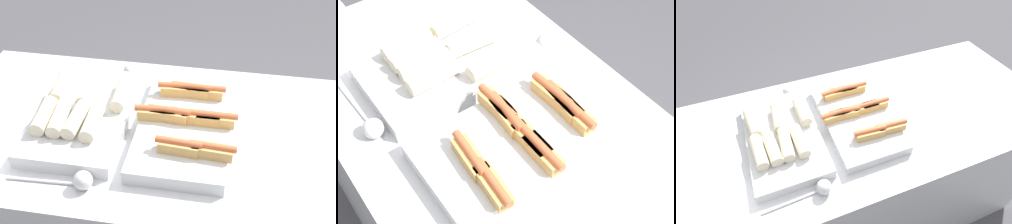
{
  "view_description": "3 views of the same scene",
  "coord_description": "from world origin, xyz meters",
  "views": [
    {
      "loc": [
        0.06,
        -1.2,
        1.93
      ],
      "look_at": [
        -0.15,
        0.0,
        0.99
      ],
      "focal_mm": 50.0,
      "sensor_mm": 36.0,
      "label": 1
    },
    {
      "loc": [
        0.5,
        -0.48,
        1.93
      ],
      "look_at": [
        -0.15,
        0.0,
        0.99
      ],
      "focal_mm": 50.0,
      "sensor_mm": 36.0,
      "label": 2
    },
    {
      "loc": [
        -0.46,
        -0.8,
        1.84
      ],
      "look_at": [
        -0.15,
        0.0,
        0.99
      ],
      "focal_mm": 28.0,
      "sensor_mm": 36.0,
      "label": 3
    }
  ],
  "objects": [
    {
      "name": "ground_plane",
      "position": [
        0.0,
        0.0,
        0.0
      ],
      "size": [
        12.0,
        12.0,
        0.0
      ],
      "primitive_type": "plane",
      "color": "#4C4C51"
    },
    {
      "name": "counter",
      "position": [
        0.0,
        0.0,
        0.46
      ],
      "size": [
        1.89,
        0.83,
        0.91
      ],
      "color": "silver",
      "rests_on": "ground_plane"
    },
    {
      "name": "tray_hotdogs",
      "position": [
        -0.09,
        0.0,
        0.95
      ],
      "size": [
        0.35,
        0.54,
        0.1
      ],
      "color": "silver",
      "rests_on": "counter"
    },
    {
      "name": "tray_wraps",
      "position": [
        -0.44,
        -0.0,
        0.95
      ],
      "size": [
        0.31,
        0.52,
        0.1
      ],
      "color": "silver",
      "rests_on": "counter"
    },
    {
      "name": "tray_side_front",
      "position": [
        -0.77,
        -0.26,
        0.95
      ],
      "size": [
        0.26,
        0.22,
        0.07
      ],
      "color": "silver",
      "rests_on": "counter"
    },
    {
      "name": "serving_spoon_near",
      "position": [
        -0.36,
        -0.3,
        0.94
      ],
      "size": [
        0.27,
        0.06,
        0.06
      ],
      "color": "silver",
      "rests_on": "counter"
    },
    {
      "name": "serving_spoon_far",
      "position": [
        -0.36,
        0.3,
        0.94
      ],
      "size": [
        0.27,
        0.06,
        0.06
      ],
      "color": "silver",
      "rests_on": "counter"
    }
  ]
}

